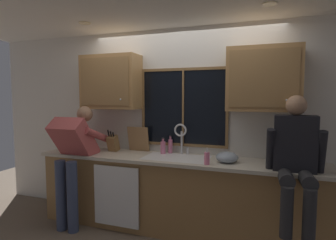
{
  "coord_description": "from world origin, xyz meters",
  "views": [
    {
      "loc": [
        1.01,
        -3.46,
        1.67
      ],
      "look_at": [
        -0.09,
        -0.3,
        1.38
      ],
      "focal_mm": 29.32,
      "sensor_mm": 36.0,
      "label": 1
    }
  ],
  "objects_px": {
    "person_standing": "(74,153)",
    "knife_block": "(113,143)",
    "soap_dispenser": "(207,158)",
    "bottle_green_glass": "(170,146)",
    "person_sitting_on_counter": "(296,155)",
    "cutting_board": "(138,139)",
    "mixing_bowl": "(227,157)",
    "bottle_tall_clear": "(163,147)"
  },
  "relations": [
    {
      "from": "cutting_board",
      "to": "soap_dispenser",
      "type": "xyz_separation_m",
      "value": [
        1.03,
        -0.43,
        -0.09
      ]
    },
    {
      "from": "cutting_board",
      "to": "bottle_tall_clear",
      "type": "xyz_separation_m",
      "value": [
        0.38,
        -0.05,
        -0.08
      ]
    },
    {
      "from": "knife_block",
      "to": "mixing_bowl",
      "type": "relative_size",
      "value": 1.28
    },
    {
      "from": "mixing_bowl",
      "to": "soap_dispenser",
      "type": "height_order",
      "value": "soap_dispenser"
    },
    {
      "from": "person_sitting_on_counter",
      "to": "soap_dispenser",
      "type": "bearing_deg",
      "value": 176.4
    },
    {
      "from": "person_standing",
      "to": "bottle_tall_clear",
      "type": "bearing_deg",
      "value": 24.17
    },
    {
      "from": "person_standing",
      "to": "bottle_tall_clear",
      "type": "xyz_separation_m",
      "value": [
        1.04,
        0.47,
        0.05
      ]
    },
    {
      "from": "knife_block",
      "to": "cutting_board",
      "type": "xyz_separation_m",
      "value": [
        0.32,
        0.13,
        0.06
      ]
    },
    {
      "from": "cutting_board",
      "to": "bottle_tall_clear",
      "type": "relative_size",
      "value": 1.62
    },
    {
      "from": "knife_block",
      "to": "mixing_bowl",
      "type": "height_order",
      "value": "knife_block"
    },
    {
      "from": "bottle_green_glass",
      "to": "person_standing",
      "type": "bearing_deg",
      "value": -154.62
    },
    {
      "from": "knife_block",
      "to": "mixing_bowl",
      "type": "distance_m",
      "value": 1.55
    },
    {
      "from": "mixing_bowl",
      "to": "bottle_green_glass",
      "type": "xyz_separation_m",
      "value": [
        -0.77,
        0.26,
        0.04
      ]
    },
    {
      "from": "mixing_bowl",
      "to": "bottle_green_glass",
      "type": "distance_m",
      "value": 0.82
    },
    {
      "from": "bottle_tall_clear",
      "to": "person_sitting_on_counter",
      "type": "bearing_deg",
      "value": -15.81
    },
    {
      "from": "person_sitting_on_counter",
      "to": "person_standing",
      "type": "bearing_deg",
      "value": -179.29
    },
    {
      "from": "person_sitting_on_counter",
      "to": "bottle_tall_clear",
      "type": "relative_size",
      "value": 5.98
    },
    {
      "from": "person_sitting_on_counter",
      "to": "knife_block",
      "type": "bearing_deg",
      "value": 170.89
    },
    {
      "from": "person_standing",
      "to": "bottle_green_glass",
      "type": "distance_m",
      "value": 1.24
    },
    {
      "from": "person_sitting_on_counter",
      "to": "knife_block",
      "type": "xyz_separation_m",
      "value": [
        -2.23,
        0.36,
        -0.08
      ]
    },
    {
      "from": "person_sitting_on_counter",
      "to": "soap_dispenser",
      "type": "relative_size",
      "value": 6.67
    },
    {
      "from": "person_standing",
      "to": "knife_block",
      "type": "distance_m",
      "value": 0.52
    },
    {
      "from": "soap_dispenser",
      "to": "bottle_green_glass",
      "type": "xyz_separation_m",
      "value": [
        -0.57,
        0.44,
        0.03
      ]
    },
    {
      "from": "person_standing",
      "to": "person_sitting_on_counter",
      "type": "relative_size",
      "value": 1.22
    },
    {
      "from": "person_standing",
      "to": "mixing_bowl",
      "type": "bearing_deg",
      "value": 8.06
    },
    {
      "from": "cutting_board",
      "to": "knife_block",
      "type": "bearing_deg",
      "value": -158.41
    },
    {
      "from": "mixing_bowl",
      "to": "bottle_tall_clear",
      "type": "bearing_deg",
      "value": 166.84
    },
    {
      "from": "person_sitting_on_counter",
      "to": "soap_dispenser",
      "type": "height_order",
      "value": "person_sitting_on_counter"
    },
    {
      "from": "soap_dispenser",
      "to": "bottle_green_glass",
      "type": "height_order",
      "value": "bottle_green_glass"
    },
    {
      "from": "bottle_green_glass",
      "to": "bottle_tall_clear",
      "type": "relative_size",
      "value": 1.13
    },
    {
      "from": "mixing_bowl",
      "to": "person_sitting_on_counter",
      "type": "bearing_deg",
      "value": -19.02
    },
    {
      "from": "mixing_bowl",
      "to": "bottle_tall_clear",
      "type": "height_order",
      "value": "bottle_tall_clear"
    },
    {
      "from": "person_standing",
      "to": "person_sitting_on_counter",
      "type": "bearing_deg",
      "value": 0.71
    },
    {
      "from": "cutting_board",
      "to": "soap_dispenser",
      "type": "height_order",
      "value": "cutting_board"
    },
    {
      "from": "soap_dispenser",
      "to": "person_sitting_on_counter",
      "type": "bearing_deg",
      "value": -3.6
    },
    {
      "from": "knife_block",
      "to": "soap_dispenser",
      "type": "height_order",
      "value": "knife_block"
    },
    {
      "from": "knife_block",
      "to": "bottle_green_glass",
      "type": "bearing_deg",
      "value": 10.27
    },
    {
      "from": "soap_dispenser",
      "to": "bottle_tall_clear",
      "type": "bearing_deg",
      "value": 149.9
    },
    {
      "from": "person_standing",
      "to": "soap_dispenser",
      "type": "height_order",
      "value": "person_standing"
    },
    {
      "from": "person_sitting_on_counter",
      "to": "knife_block",
      "type": "distance_m",
      "value": 2.26
    },
    {
      "from": "mixing_bowl",
      "to": "person_standing",
      "type": "bearing_deg",
      "value": -171.94
    },
    {
      "from": "bottle_green_glass",
      "to": "person_sitting_on_counter",
      "type": "bearing_deg",
      "value": -18.94
    }
  ]
}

